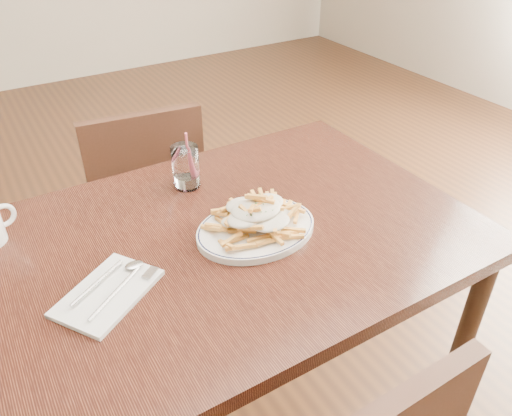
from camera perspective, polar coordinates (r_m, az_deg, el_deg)
table at (r=1.23m, az=-3.97°, el=-5.96°), size 1.20×0.80×0.75m
chair_far at (r=1.85m, az=-12.44°, el=1.13°), size 0.43×0.43×0.84m
fries_plate at (r=1.18m, az=0.00°, el=-2.41°), size 0.33×0.30×0.02m
loaded_fries at (r=1.15m, az=0.00°, el=-0.60°), size 0.26×0.23×0.07m
napkin at (r=1.06m, az=-16.58°, el=-9.29°), size 0.25×0.22×0.01m
cutlery at (r=1.06m, az=-16.77°, el=-8.76°), size 0.19×0.17×0.01m
water_glass at (r=1.35m, az=-8.01°, el=4.43°), size 0.07×0.07×0.16m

